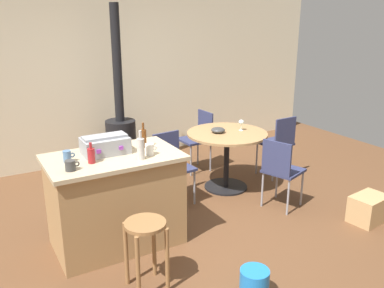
{
  "coord_description": "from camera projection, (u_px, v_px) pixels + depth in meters",
  "views": [
    {
      "loc": [
        -1.82,
        -3.34,
        2.21
      ],
      "look_at": [
        0.38,
        0.5,
        0.81
      ],
      "focal_mm": 38.32,
      "sensor_mm": 36.0,
      "label": 1
    }
  ],
  "objects": [
    {
      "name": "ground_plane",
      "position": [
        184.0,
        235.0,
        4.29
      ],
      "size": [
        8.8,
        8.8,
        0.0
      ],
      "primitive_type": "plane",
      "color": "brown"
    },
    {
      "name": "back_wall",
      "position": [
        96.0,
        74.0,
        6.16
      ],
      "size": [
        8.0,
        0.1,
        2.7
      ],
      "primitive_type": "cube",
      "color": "beige",
      "rests_on": "ground_plane"
    },
    {
      "name": "kitchen_island",
      "position": [
        116.0,
        200.0,
        4.02
      ],
      "size": [
        1.26,
        0.78,
        0.93
      ],
      "color": "#A37A4C",
      "rests_on": "ground_plane"
    },
    {
      "name": "wooden_stool",
      "position": [
        146.0,
        239.0,
        3.34
      ],
      "size": [
        0.34,
        0.34,
        0.61
      ],
      "color": "olive",
      "rests_on": "ground_plane"
    },
    {
      "name": "dining_table",
      "position": [
        227.0,
        146.0,
        5.3
      ],
      "size": [
        1.03,
        1.03,
        0.76
      ],
      "color": "black",
      "rests_on": "ground_plane"
    },
    {
      "name": "folding_chair_near",
      "position": [
        281.0,
        168.0,
        4.76
      ],
      "size": [
        0.51,
        0.51,
        0.85
      ],
      "color": "navy",
      "rests_on": "ground_plane"
    },
    {
      "name": "folding_chair_far",
      "position": [
        278.0,
        141.0,
        5.7
      ],
      "size": [
        0.42,
        0.42,
        0.88
      ],
      "color": "navy",
      "rests_on": "ground_plane"
    },
    {
      "name": "folding_chair_left",
      "position": [
        199.0,
        136.0,
        5.98
      ],
      "size": [
        0.42,
        0.42,
        0.87
      ],
      "color": "navy",
      "rests_on": "ground_plane"
    },
    {
      "name": "folding_chair_right",
      "position": [
        172.0,
        163.0,
        4.94
      ],
      "size": [
        0.43,
        0.43,
        0.85
      ],
      "color": "navy",
      "rests_on": "ground_plane"
    },
    {
      "name": "wood_stove",
      "position": [
        121.0,
        131.0,
        6.01
      ],
      "size": [
        0.44,
        0.45,
        2.37
      ],
      "color": "black",
      "rests_on": "ground_plane"
    },
    {
      "name": "toolbox",
      "position": [
        105.0,
        145.0,
        3.91
      ],
      "size": [
        0.43,
        0.29,
        0.18
      ],
      "color": "gray",
      "rests_on": "kitchen_island"
    },
    {
      "name": "bottle_0",
      "position": [
        141.0,
        148.0,
        3.75
      ],
      "size": [
        0.07,
        0.07,
        0.28
      ],
      "color": "#B7B2AD",
      "rests_on": "kitchen_island"
    },
    {
      "name": "bottle_1",
      "position": [
        91.0,
        155.0,
        3.66
      ],
      "size": [
        0.07,
        0.07,
        0.19
      ],
      "color": "maroon",
      "rests_on": "kitchen_island"
    },
    {
      "name": "bottle_2",
      "position": [
        143.0,
        138.0,
        4.1
      ],
      "size": [
        0.06,
        0.06,
        0.25
      ],
      "color": "#603314",
      "rests_on": "kitchen_island"
    },
    {
      "name": "cup_0",
      "position": [
        150.0,
        149.0,
        3.88
      ],
      "size": [
        0.12,
        0.08,
        0.11
      ],
      "color": "white",
      "rests_on": "kitchen_island"
    },
    {
      "name": "cup_1",
      "position": [
        70.0,
        165.0,
        3.49
      ],
      "size": [
        0.13,
        0.09,
        0.09
      ],
      "color": "#383838",
      "rests_on": "kitchen_island"
    },
    {
      "name": "cup_2",
      "position": [
        67.0,
        156.0,
        3.69
      ],
      "size": [
        0.11,
        0.07,
        0.11
      ],
      "color": "#4C7099",
      "rests_on": "kitchen_island"
    },
    {
      "name": "wine_glass",
      "position": [
        241.0,
        123.0,
        5.31
      ],
      "size": [
        0.07,
        0.07,
        0.14
      ],
      "color": "silver",
      "rests_on": "dining_table"
    },
    {
      "name": "serving_bowl",
      "position": [
        218.0,
        130.0,
        5.23
      ],
      "size": [
        0.18,
        0.18,
        0.07
      ],
      "primitive_type": "ellipsoid",
      "color": "#383838",
      "rests_on": "dining_table"
    },
    {
      "name": "cardboard_box",
      "position": [
        368.0,
        209.0,
        4.55
      ],
      "size": [
        0.45,
        0.34,
        0.3
      ],
      "primitive_type": "cube",
      "rotation": [
        0.0,
        0.0,
        0.13
      ],
      "color": "tan",
      "rests_on": "ground_plane"
    },
    {
      "name": "plastic_bucket",
      "position": [
        254.0,
        284.0,
        3.32
      ],
      "size": [
        0.24,
        0.24,
        0.25
      ],
      "primitive_type": "cylinder",
      "color": "blue",
      "rests_on": "ground_plane"
    }
  ]
}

